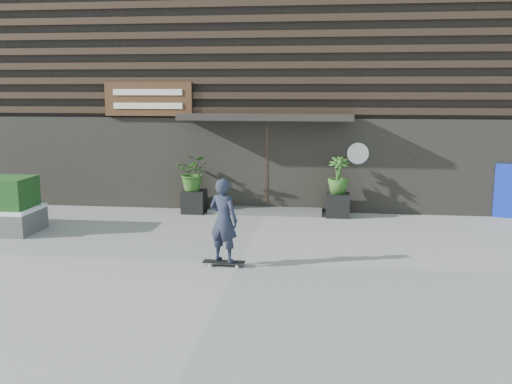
# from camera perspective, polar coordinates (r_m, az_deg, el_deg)

# --- Properties ---
(ground) EXTENTS (80.00, 80.00, 0.00)m
(ground) POSITION_cam_1_polar(r_m,az_deg,el_deg) (11.15, -1.68, -6.98)
(ground) COLOR gray
(ground) RESTS_ON ground
(entrance_step) EXTENTS (3.00, 0.80, 0.12)m
(entrance_step) POSITION_cam_1_polar(r_m,az_deg,el_deg) (15.56, 0.94, -1.84)
(entrance_step) COLOR #4B4A48
(entrance_step) RESTS_ON ground
(planter_pot_left) EXTENTS (0.60, 0.60, 0.60)m
(planter_pot_left) POSITION_cam_1_polar(r_m,az_deg,el_deg) (15.64, -6.08, -0.94)
(planter_pot_left) COLOR black
(planter_pot_left) RESTS_ON ground
(bamboo_left) EXTENTS (0.86, 0.75, 0.96)m
(bamboo_left) POSITION_cam_1_polar(r_m,az_deg,el_deg) (15.51, -6.13, 1.89)
(bamboo_left) COLOR #2D591E
(bamboo_left) RESTS_ON planter_pot_left
(planter_pot_right) EXTENTS (0.60, 0.60, 0.60)m
(planter_pot_right) POSITION_cam_1_polar(r_m,az_deg,el_deg) (15.23, 7.99, -1.28)
(planter_pot_right) COLOR black
(planter_pot_right) RESTS_ON ground
(bamboo_right) EXTENTS (0.54, 0.54, 0.96)m
(bamboo_right) POSITION_cam_1_polar(r_m,az_deg,el_deg) (15.09, 8.06, 1.63)
(bamboo_right) COLOR #2D591E
(bamboo_right) RESTS_ON planter_pot_right
(building) EXTENTS (18.00, 11.00, 8.00)m
(building) POSITION_cam_1_polar(r_m,az_deg,el_deg) (20.57, 2.65, 12.06)
(building) COLOR black
(building) RESTS_ON ground
(skateboarder) EXTENTS (0.78, 0.56, 1.66)m
(skateboarder) POSITION_cam_1_polar(r_m,az_deg,el_deg) (10.76, -3.19, -2.82)
(skateboarder) COLOR black
(skateboarder) RESTS_ON ground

